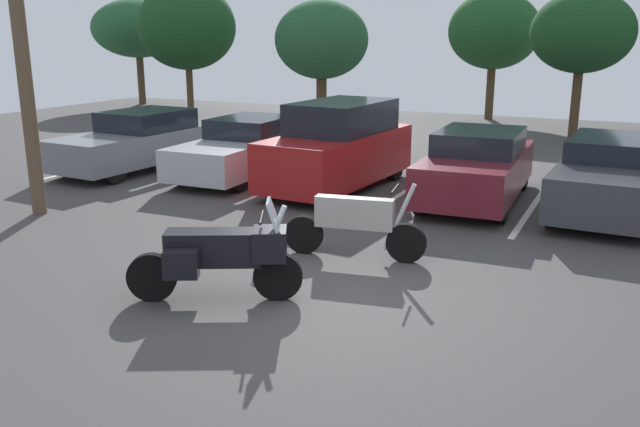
{
  "coord_description": "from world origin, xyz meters",
  "views": [
    {
      "loc": [
        3.48,
        -7.47,
        3.48
      ],
      "look_at": [
        -0.63,
        1.14,
        0.9
      ],
      "focal_mm": 37.63,
      "sensor_mm": 36.0,
      "label": 1
    }
  ],
  "objects": [
    {
      "name": "ground",
      "position": [
        0.0,
        0.0,
        -0.05
      ],
      "size": [
        44.0,
        44.0,
        0.1
      ],
      "primitive_type": "cube",
      "color": "#423F3F"
    },
    {
      "name": "motorcycle_touring",
      "position": [
        -1.32,
        -0.46,
        0.65
      ],
      "size": [
        2.14,
        1.32,
        1.38
      ],
      "color": "black",
      "rests_on": "ground"
    },
    {
      "name": "motorcycle_second",
      "position": [
        -0.39,
        1.93,
        0.57
      ],
      "size": [
        2.28,
        0.67,
        1.27
      ],
      "color": "black",
      "rests_on": "ground"
    },
    {
      "name": "parking_stripes",
      "position": [
        -1.14,
        6.41,
        0.0
      ],
      "size": [
        17.03,
        4.8,
        0.01
      ],
      "color": "silver",
      "rests_on": "ground"
    },
    {
      "name": "car_grey",
      "position": [
        -8.32,
        6.24,
        0.73
      ],
      "size": [
        2.16,
        4.91,
        1.5
      ],
      "color": "slate",
      "rests_on": "ground"
    },
    {
      "name": "car_silver",
      "position": [
        -5.33,
        6.73,
        0.68
      ],
      "size": [
        1.89,
        4.87,
        1.42
      ],
      "color": "#B7B7BC",
      "rests_on": "ground"
    },
    {
      "name": "car_red",
      "position": [
        -2.66,
        6.37,
        0.95
      ],
      "size": [
        2.11,
        4.6,
        1.97
      ],
      "color": "maroon",
      "rests_on": "ground"
    },
    {
      "name": "car_maroon",
      "position": [
        0.49,
        6.51,
        0.74
      ],
      "size": [
        1.95,
        4.53,
        1.5
      ],
      "color": "maroon",
      "rests_on": "ground"
    },
    {
      "name": "car_charcoal",
      "position": [
        3.07,
        6.75,
        0.72
      ],
      "size": [
        1.99,
        4.78,
        1.45
      ],
      "color": "#38383D",
      "rests_on": "ground"
    },
    {
      "name": "utility_pole",
      "position": [
        -7.09,
        1.73,
        3.94
      ],
      "size": [
        0.97,
        1.64,
        7.61
      ],
      "color": "brown",
      "rests_on": "ground"
    },
    {
      "name": "tree_center",
      "position": [
        -2.22,
        20.72,
        3.53
      ],
      "size": [
        3.65,
        3.65,
        5.07
      ],
      "color": "#4C3823",
      "rests_on": "ground"
    },
    {
      "name": "tree_far_left",
      "position": [
        -14.14,
        16.46,
        3.7
      ],
      "size": [
        4.1,
        4.1,
        5.49
      ],
      "color": "#4C3823",
      "rests_on": "ground"
    },
    {
      "name": "tree_center_left",
      "position": [
        1.5,
        16.21,
        3.47
      ],
      "size": [
        3.26,
        3.26,
        4.78
      ],
      "color": "#4C3823",
      "rests_on": "ground"
    },
    {
      "name": "tree_right",
      "position": [
        -8.31,
        17.37,
        3.18
      ],
      "size": [
        3.73,
        3.73,
        4.74
      ],
      "color": "#4C3823",
      "rests_on": "ground"
    },
    {
      "name": "tree_left",
      "position": [
        -19.19,
        19.31,
        3.66
      ],
      "size": [
        4.42,
        4.42,
        5.08
      ],
      "color": "#4C3823",
      "rests_on": "ground"
    }
  ]
}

